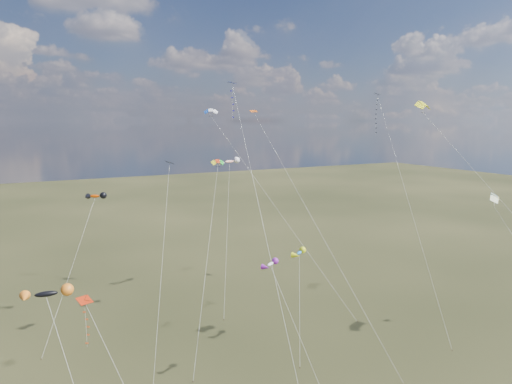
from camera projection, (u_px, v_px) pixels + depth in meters
name	position (u px, v px, depth m)	size (l,w,h in m)	color
diamond_black_high	(380.00, 123.00, 74.57)	(8.23, 24.36, 32.53)	black
diamond_navy_tall	(237.00, 122.00, 52.18)	(5.25, 26.81, 32.53)	#0F174A
diamond_black_mid	(166.00, 216.00, 54.48)	(6.39, 11.96, 22.96)	black
diamond_red_low	(89.00, 327.00, 39.23)	(5.37, 8.83, 12.95)	#AC240A
diamond_orange_center	(289.00, 176.00, 58.33)	(6.84, 24.11, 29.42)	#DA5A14
parafoil_yellow	(425.00, 105.00, 53.87)	(17.44, 21.48, 30.62)	#D1CF10
parafoil_blue_white	(212.00, 112.00, 73.66)	(13.87, 23.74, 30.25)	#1A4BB3
parafoil_striped	(495.00, 196.00, 57.72)	(5.58, 13.41, 19.37)	yellow
parafoil_tricolor	(218.00, 163.00, 65.15)	(11.18, 17.63, 22.73)	#FCF826
novelty_black_orange	(46.00, 294.00, 37.69)	(4.96, 9.42, 14.38)	black
novelty_orange_black	(95.00, 197.00, 64.29)	(9.90, 11.67, 18.00)	#C33A00
novelty_white_purple	(271.00, 265.00, 48.30)	(3.27, 9.48, 13.34)	white
novelty_redwhite_stripe	(230.00, 162.00, 74.24)	(8.14, 12.73, 22.01)	red
novelty_blue_yellow	(299.00, 253.00, 57.05)	(4.78, 7.05, 12.12)	blue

